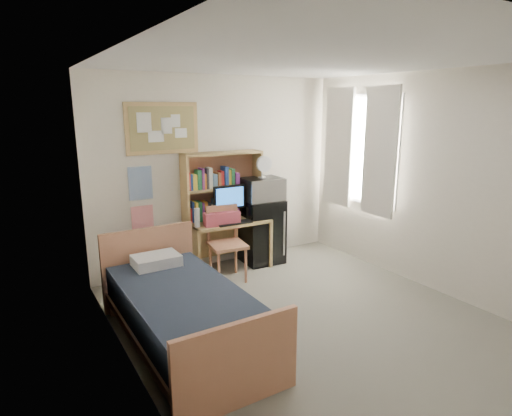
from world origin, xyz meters
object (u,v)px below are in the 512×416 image
desk_chair (227,244)px  monitor (230,204)px  bed (185,318)px  mini_fridge (261,231)px  bulletin_board (162,128)px  speaker_right (249,213)px  desk_fan (262,168)px  speaker_left (209,218)px  microwave (262,189)px  desk (228,245)px

desk_chair → monitor: monitor is taller
bed → mini_fridge: bearing=40.2°
bulletin_board → bed: 2.50m
mini_fridge → speaker_right: bearing=-157.8°
bulletin_board → desk_fan: (1.29, -0.29, -0.56)m
bulletin_board → speaker_right: size_ratio=5.78×
speaker_left → microwave: size_ratio=0.34×
desk → desk_chair: (-0.20, -0.36, 0.14)m
bulletin_board → desk_chair: (0.56, -0.64, -1.44)m
desk → speaker_right: size_ratio=6.75×
desk_chair → desk_fan: 1.20m
mini_fridge → speaker_right: mini_fridge is taller
mini_fridge → microwave: bearing=-90.0°
mini_fridge → desk_chair: bearing=-149.9°
speaker_right → microwave: bearing=16.4°
mini_fridge → speaker_left: (-0.84, -0.06, 0.32)m
speaker_left → desk_chair: bearing=-69.0°
desk → speaker_right: 0.52m
monitor → speaker_right: size_ratio=2.96×
bed → speaker_right: speaker_right is taller
monitor → desk_fan: 0.69m
bulletin_board → desk_chair: size_ratio=0.98×
bulletin_board → speaker_left: bulletin_board is taller
microwave → speaker_right: bearing=-162.1°
bulletin_board → desk: bearing=-20.7°
mini_fridge → microwave: size_ratio=1.71×
bulletin_board → speaker_right: bearing=-18.6°
desk_chair → monitor: bearing=65.0°
desk → speaker_right: (0.30, -0.07, 0.42)m
desk_chair → desk_fan: bearing=33.5°
bulletin_board → desk_fan: bulletin_board is taller
speaker_right → desk_fan: size_ratio=0.59×
bulletin_board → speaker_left: 1.27m
mini_fridge → monitor: size_ratio=1.89×
speaker_left → desk_fan: (0.84, 0.04, 0.58)m
monitor → desk: bearing=90.0°
mini_fridge → speaker_right: (-0.24, -0.08, 0.31)m
bulletin_board → desk_chair: bearing=-49.0°
desk → mini_fridge: mini_fridge is taller
microwave → bed: bearing=-136.3°
speaker_right → microwave: size_ratio=0.30×
desk_chair → speaker_right: 0.64m
desk → monitor: monitor is taller
desk → bulletin_board: bearing=161.3°
bed → monitor: monitor is taller
desk_chair → bed: bearing=-124.2°
speaker_right → desk_fan: bearing=16.4°
desk → mini_fridge: (0.54, 0.01, 0.11)m
desk_fan → bulletin_board: bearing=170.7°
mini_fridge → microwave: microwave is taller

